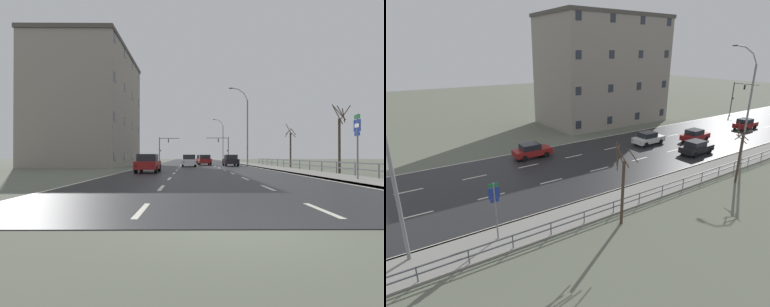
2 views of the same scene
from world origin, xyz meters
The scene contains 15 objects.
ground_plane centered at (0.00, 48.00, -0.06)m, with size 160.00×160.00×0.12m.
road_asphalt_strip centered at (0.00, 60.00, 0.01)m, with size 14.00×120.00×0.03m.
guardrail centered at (9.85, 22.82, 0.71)m, with size 0.07×37.68×1.00m.
street_lamp_foreground centered at (7.43, 6.38, 5.49)m, with size 2.73×0.24×11.27m.
street_lamp_midground centered at (7.41, 39.26, 5.67)m, with size 2.89×0.24×11.65m.
highway_sign centered at (8.39, 11.16, 2.43)m, with size 0.09×0.68×3.79m.
traffic_signal_left centered at (-7.07, 62.60, 3.70)m, with size 4.59×0.36×5.63m.
car_far_left centered at (-1.16, 33.80, 0.80)m, with size 1.87×4.12×1.57m.
car_far_right centered at (1.16, 39.77, 0.80)m, with size 2.02×4.19×1.57m.
car_mid_centre centered at (-4.58, 19.65, 0.80)m, with size 1.88×4.12×1.57m.
car_near_left centered at (4.53, 35.47, 0.80)m, with size 1.90×4.13×1.57m.
car_near_right centered at (1.11, 51.56, 0.80)m, with size 1.91×4.14×1.57m.
brick_building centered at (-15.27, 37.42, 8.14)m, with size 11.21×19.24×16.26m.
bare_tree_near centered at (11.14, 18.65, 2.68)m, with size 1.46×1.52×5.61m.
bare_tree_mid centered at (11.47, 31.61, 2.47)m, with size 1.32×1.43×5.42m.
Camera 2 is at (24.74, 6.16, 11.00)m, focal length 29.01 mm.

